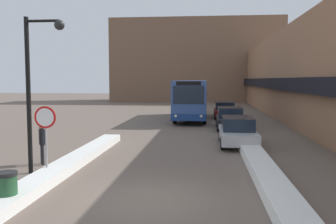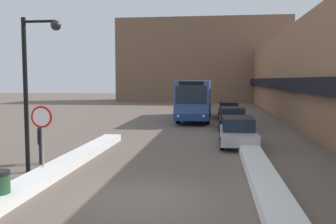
# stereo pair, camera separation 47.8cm
# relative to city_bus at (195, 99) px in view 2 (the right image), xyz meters

# --- Properties ---
(ground_plane) EXTENTS (160.00, 160.00, 0.00)m
(ground_plane) POSITION_rel_city_bus_xyz_m (-0.33, -21.53, -1.77)
(ground_plane) COLOR #66564C
(building_row_right) EXTENTS (5.50, 60.00, 7.43)m
(building_row_right) POSITION_rel_city_bus_xyz_m (9.64, 2.47, 1.94)
(building_row_right) COLOR #996B4C
(building_row_right) RESTS_ON ground_plane
(building_backdrop_far) EXTENTS (26.00, 8.00, 12.57)m
(building_backdrop_far) POSITION_rel_city_bus_xyz_m (-0.33, 27.54, 4.51)
(building_backdrop_far) COLOR brown
(building_backdrop_far) RESTS_ON ground_plane
(snow_bank_left) EXTENTS (0.90, 14.99, 0.34)m
(snow_bank_left) POSITION_rel_city_bus_xyz_m (-3.93, -19.10, -1.60)
(snow_bank_left) COLOR silver
(snow_bank_left) RESTS_ON ground_plane
(snow_bank_right) EXTENTS (0.90, 17.96, 0.40)m
(snow_bank_right) POSITION_rel_city_bus_xyz_m (3.27, -18.14, -1.57)
(snow_bank_right) COLOR silver
(snow_bank_right) RESTS_ON ground_plane
(city_bus) EXTENTS (2.56, 10.60, 3.29)m
(city_bus) POSITION_rel_city_bus_xyz_m (0.00, 0.00, 0.00)
(city_bus) COLOR #335193
(city_bus) RESTS_ON ground_plane
(parked_car_front) EXTENTS (1.82, 4.51, 1.45)m
(parked_car_front) POSITION_rel_city_bus_xyz_m (2.87, -12.29, -1.05)
(parked_car_front) COLOR #B7B7BC
(parked_car_front) RESTS_ON ground_plane
(parked_car_middle) EXTENTS (1.84, 4.23, 1.49)m
(parked_car_middle) POSITION_rel_city_bus_xyz_m (2.87, -6.05, -1.03)
(parked_car_middle) COLOR black
(parked_car_middle) RESTS_ON ground_plane
(parked_car_back) EXTENTS (1.81, 4.39, 1.42)m
(parked_car_back) POSITION_rel_city_bus_xyz_m (2.87, 1.46, -1.06)
(parked_car_back) COLOR maroon
(parked_car_back) RESTS_ON ground_plane
(stop_sign) EXTENTS (0.76, 0.08, 2.47)m
(stop_sign) POSITION_rel_city_bus_xyz_m (-4.23, -19.49, 0.02)
(stop_sign) COLOR gray
(stop_sign) RESTS_ON ground_plane
(street_lamp) EXTENTS (1.46, 0.36, 5.56)m
(street_lamp) POSITION_rel_city_bus_xyz_m (-4.72, -19.03, 1.73)
(street_lamp) COLOR black
(street_lamp) RESTS_ON ground_plane
(pedestrian) EXTENTS (0.39, 0.48, 1.64)m
(pedestrian) POSITION_rel_city_bus_xyz_m (-5.23, -17.63, -0.79)
(pedestrian) COLOR #232328
(pedestrian) RESTS_ON ground_plane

